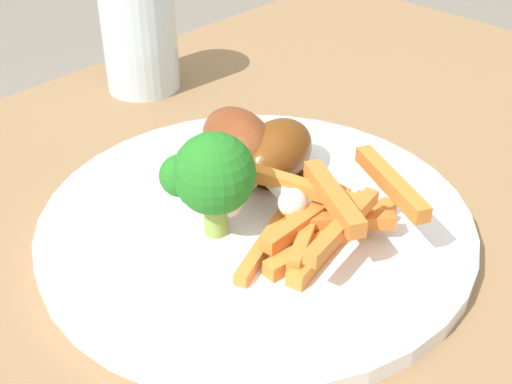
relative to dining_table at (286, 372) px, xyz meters
The scene contains 7 objects.
dining_table is the anchor object (origin of this frame).
dinner_plate 0.13m from the dining_table, 102.96° to the left, with size 0.29×0.29×0.01m, color white.
broccoli_floret_front 0.19m from the dining_table, 135.84° to the left, with size 0.05×0.06×0.07m.
carrot_fries_pile 0.16m from the dining_table, 74.08° to the right, with size 0.13×0.12×0.04m.
chicken_drumstick_near 0.18m from the dining_table, 70.47° to the left, with size 0.07×0.13×0.05m.
chicken_drumstick_far 0.17m from the dining_table, 54.27° to the left, with size 0.12×0.06×0.04m.
water_glass 0.32m from the dining_table, 72.30° to the left, with size 0.07×0.07×0.10m, color silver.
Camera 1 is at (-0.27, -0.23, 0.99)m, focal length 48.23 mm.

